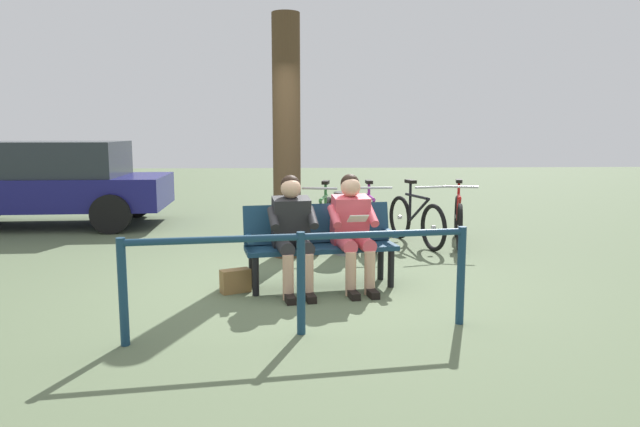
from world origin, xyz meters
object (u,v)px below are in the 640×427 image
Objects in this scene: bicycle_black at (458,219)px; bicycle_purple at (324,222)px; litter_bin at (346,223)px; bicycle_silver at (370,221)px; bicycle_blue at (416,220)px; person_companion at (293,228)px; parked_car at (47,182)px; handbag at (235,281)px; person_reading at (353,226)px; tree_trunk at (287,138)px; bench at (320,239)px.

bicycle_purple is at bearing -72.49° from bicycle_black.
bicycle_purple is (0.27, -0.54, -0.06)m from litter_bin.
bicycle_blue is at bearing 93.63° from bicycle_silver.
person_companion is 0.28× the size of parked_car.
handbag is 2.58m from bicycle_purple.
person_companion is at bearing -0.05° from person_reading.
parked_car is at bearing -124.28° from bicycle_blue.
tree_trunk is at bearing -60.12° from bicycle_silver.
tree_trunk is 1.46m from bicycle_purple.
litter_bin is at bearing 38.22° from bicycle_purple.
handbag is (0.88, 0.24, -0.39)m from bench.
bicycle_blue is (-1.08, -0.62, -0.06)m from litter_bin.
bicycle_black is at bearing -137.90° from person_reading.
bicycle_silver is (-0.84, -2.15, -0.15)m from bench.
litter_bin is (-0.79, -0.11, -1.14)m from tree_trunk.
bicycle_purple reaches higher than litter_bin.
parked_car is at bearing -102.42° from bicycle_purple.
bench is at bearing -153.16° from person_companion.
bicycle_purple reaches higher than handbag.
handbag is at bearing 72.87° from tree_trunk.
bicycle_blue is (-1.80, -2.41, -0.30)m from person_companion.
person_companion reaches higher than bench.
bicycle_silver is at bearing -102.63° from bicycle_blue.
person_reading is 6.51m from parked_car.
bicycle_purple is at bearing -86.44° from bicycle_silver.
bicycle_black is at bearing -145.03° from person_companion.
tree_trunk is (0.36, -1.47, 1.06)m from bench.
handbag is 0.18× the size of bicycle_blue.
person_reading is 0.74× the size of bicycle_blue.
tree_trunk is 1.86× the size of bicycle_silver.
bicycle_black is (-2.51, -0.76, -1.20)m from tree_trunk.
bench reaches higher than handbag.
bicycle_blue reaches higher than handbag.
person_companion reaches higher than handbag.
person_reading is at bearing 15.87° from bicycle_purple.
bicycle_silver is (-1.13, -2.37, -0.30)m from person_companion.
litter_bin is 0.51× the size of bicycle_black.
bicycle_blue is 1.35m from bicycle_purple.
parked_car is (4.99, -2.61, 0.35)m from litter_bin.
bicycle_silver is at bearing -124.99° from litter_bin.
bench is at bearing 74.55° from litter_bin.
handbag is at bearing 5.07° from bench.
litter_bin is 0.61m from bicycle_purple.
bicycle_blue is at bearing -127.07° from person_reading.
bicycle_black is 0.38× the size of parked_car.
litter_bin is at bearing -76.28° from bicycle_blue.
bench is 0.40m from person_companion.
bicycle_blue and bicycle_purple have the same top height.
tree_trunk is at bearing -59.01° from bicycle_black.
person_reading is at bearing -173.85° from handbag.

